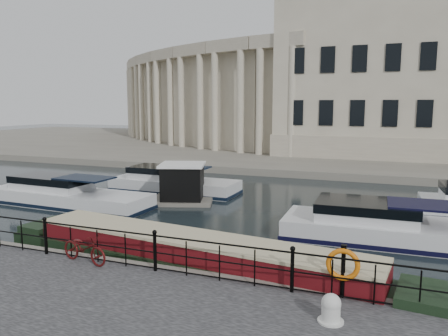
# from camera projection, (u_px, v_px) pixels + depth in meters

# --- Properties ---
(ground_plane) EXTENTS (160.00, 160.00, 0.00)m
(ground_plane) POSITION_uv_depth(u_px,v_px,m) (189.00, 263.00, 14.80)
(ground_plane) COLOR black
(ground_plane) RESTS_ON ground
(far_bank) EXTENTS (120.00, 42.00, 0.55)m
(far_bank) POSITION_uv_depth(u_px,v_px,m) (334.00, 148.00, 50.78)
(far_bank) COLOR #6B665B
(far_bank) RESTS_ON ground_plane
(railing) EXTENTS (24.14, 0.14, 1.22)m
(railing) POSITION_uv_depth(u_px,v_px,m) (155.00, 249.00, 12.55)
(railing) COLOR black
(railing) RESTS_ON near_quay
(civic_building) EXTENTS (53.55, 31.84, 16.85)m
(civic_building) POSITION_uv_depth(u_px,v_px,m) (321.00, 87.00, 46.17)
(civic_building) COLOR #ADA38C
(civic_building) RESTS_ON far_bank
(bicycle) EXTENTS (1.88, 0.95, 0.94)m
(bicycle) POSITION_uv_depth(u_px,v_px,m) (84.00, 248.00, 13.19)
(bicycle) COLOR #470C0C
(bicycle) RESTS_ON near_quay
(mooring_bollard) EXTENTS (0.58, 0.58, 0.65)m
(mooring_bollard) POSITION_uv_depth(u_px,v_px,m) (331.00, 309.00, 9.63)
(mooring_bollard) COLOR silver
(mooring_bollard) RESTS_ON near_quay
(life_ring_post) EXTENTS (0.83, 0.21, 1.36)m
(life_ring_post) POSITION_uv_depth(u_px,v_px,m) (343.00, 265.00, 10.73)
(life_ring_post) COLOR black
(life_ring_post) RESTS_ON near_quay
(narrowboat) EXTENTS (14.78, 3.61, 1.54)m
(narrowboat) POSITION_uv_depth(u_px,v_px,m) (194.00, 261.00, 13.90)
(narrowboat) COLOR black
(narrowboat) RESTS_ON ground_plane
(harbour_hut) EXTENTS (3.92, 3.58, 2.20)m
(harbour_hut) POSITION_uv_depth(u_px,v_px,m) (183.00, 185.00, 23.87)
(harbour_hut) COLOR #6B665B
(harbour_hut) RESTS_ON ground_plane
(cabin_cruisers) EXTENTS (28.07, 8.61, 1.99)m
(cabin_cruisers) POSITION_uv_depth(u_px,v_px,m) (246.00, 204.00, 21.76)
(cabin_cruisers) COLOR silver
(cabin_cruisers) RESTS_ON ground_plane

